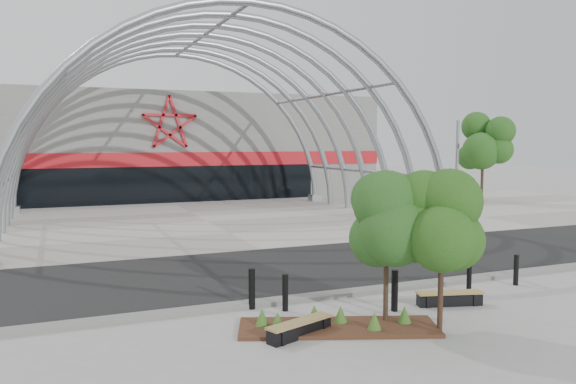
{
  "coord_description": "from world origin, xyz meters",
  "views": [
    {
      "loc": [
        -7.47,
        -14.09,
        4.36
      ],
      "look_at": [
        0.0,
        4.0,
        2.6
      ],
      "focal_mm": 35.0,
      "sensor_mm": 36.0,
      "label": 1
    }
  ],
  "objects": [
    {
      "name": "bollard_3",
      "position": [
        3.47,
        -1.36,
        0.44
      ],
      "size": [
        0.14,
        0.14,
        0.89
      ],
      "primitive_type": "cylinder",
      "color": "black",
      "rests_on": "ground"
    },
    {
      "name": "forecourt",
      "position": [
        0.0,
        15.5,
        0.02
      ],
      "size": [
        60.0,
        17.0,
        0.04
      ],
      "primitive_type": "cube",
      "color": "#9A948B",
      "rests_on": "ground"
    },
    {
      "name": "road",
      "position": [
        0.0,
        3.5,
        0.01
      ],
      "size": [
        140.0,
        7.0,
        0.02
      ],
      "primitive_type": "cube",
      "color": "black",
      "rests_on": "ground"
    },
    {
      "name": "planting_bed",
      "position": [
        -1.58,
        -2.73,
        0.12
      ],
      "size": [
        4.82,
        2.94,
        0.49
      ],
      "color": "#3B1F18",
      "rests_on": "ground"
    },
    {
      "name": "bollard_1",
      "position": [
        -2.87,
        -0.48,
        0.54
      ],
      "size": [
        0.17,
        0.17,
        1.07
      ],
      "primitive_type": "cylinder",
      "color": "black",
      "rests_on": "ground"
    },
    {
      "name": "bench_0",
      "position": [
        -2.56,
        -2.89,
        0.18
      ],
      "size": [
        1.77,
        0.97,
        0.37
      ],
      "color": "black",
      "rests_on": "ground"
    },
    {
      "name": "street_tree_1",
      "position": [
        0.55,
        -3.81,
        2.65
      ],
      "size": [
        1.56,
        1.56,
        3.69
      ],
      "color": "black",
      "rests_on": "ground"
    },
    {
      "name": "vault_canopy",
      "position": [
        0.0,
        15.5,
        0.02
      ],
      "size": [
        20.8,
        15.8,
        20.36
      ],
      "color": "#969BA1",
      "rests_on": "ground"
    },
    {
      "name": "arena_building",
      "position": [
        0.0,
        33.45,
        3.99
      ],
      "size": [
        34.0,
        15.24,
        8.0
      ],
      "color": "slate",
      "rests_on": "ground"
    },
    {
      "name": "street_tree_0",
      "position": [
        -0.28,
        -2.83,
        2.69
      ],
      "size": [
        1.64,
        1.64,
        3.75
      ],
      "color": "black",
      "rests_on": "ground"
    },
    {
      "name": "bench_1",
      "position": [
        2.12,
        -2.19,
        0.18
      ],
      "size": [
        1.81,
        0.85,
        0.37
      ],
      "color": "black",
      "rests_on": "ground"
    },
    {
      "name": "signal_pole",
      "position": [
        10.97,
        8.5,
        2.83
      ],
      "size": [
        0.26,
        0.77,
        5.41
      ],
      "color": "gray",
      "rests_on": "ground"
    },
    {
      "name": "bollard_4",
      "position": [
        5.36,
        -1.23,
        0.47
      ],
      "size": [
        0.15,
        0.15,
        0.94
      ],
      "primitive_type": "cylinder",
      "color": "black",
      "rests_on": "ground"
    },
    {
      "name": "ground",
      "position": [
        0.0,
        0.0,
        0.0
      ],
      "size": [
        140.0,
        140.0,
        0.0
      ],
      "primitive_type": "plane",
      "color": "gray",
      "rests_on": "ground"
    },
    {
      "name": "bg_tree_1",
      "position": [
        21.0,
        18.0,
        4.25
      ],
      "size": [
        2.7,
        2.7,
        5.91
      ],
      "color": "black",
      "rests_on": "ground"
    },
    {
      "name": "bollard_2",
      "position": [
        0.47,
        -2.06,
        0.54
      ],
      "size": [
        0.17,
        0.17,
        1.07
      ],
      "primitive_type": "cylinder",
      "color": "black",
      "rests_on": "ground"
    },
    {
      "name": "bollard_0",
      "position": [
        -2.13,
        -0.97,
        0.48
      ],
      "size": [
        0.15,
        0.15,
        0.96
      ],
      "primitive_type": "cylinder",
      "color": "black",
      "rests_on": "ground"
    },
    {
      "name": "kerb",
      "position": [
        0.0,
        -0.25,
        0.06
      ],
      "size": [
        60.0,
        0.5,
        0.12
      ],
      "primitive_type": "cube",
      "color": "slate",
      "rests_on": "ground"
    }
  ]
}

